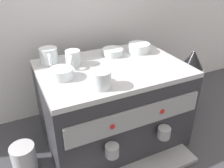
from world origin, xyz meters
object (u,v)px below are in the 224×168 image
espresso_machine (112,104)px  ceramic_cup_2 (49,56)px  ceramic_bowl_0 (62,74)px  coffee_grinder (189,81)px  ceramic_cup_0 (73,58)px  ceramic_cup_1 (100,79)px  ceramic_bowl_2 (139,48)px  milk_pitcher (24,158)px  ceramic_bowl_1 (113,52)px

espresso_machine → ceramic_cup_2: bearing=148.0°
ceramic_bowl_0 → coffee_grinder: ceramic_bowl_0 is taller
ceramic_cup_0 → ceramic_cup_1: ceramic_cup_0 is taller
ceramic_cup_1 → ceramic_bowl_0: size_ratio=1.24×
ceramic_bowl_2 → ceramic_cup_0: bearing=-177.2°
ceramic_bowl_2 → milk_pitcher: size_ratio=0.87×
ceramic_cup_2 → ceramic_bowl_2: 0.45m
ceramic_bowl_0 → ceramic_bowl_2: (0.44, 0.12, 0.00)m
ceramic_cup_0 → ceramic_bowl_0: ceramic_cup_0 is taller
espresso_machine → milk_pitcher: size_ratio=5.12×
ceramic_bowl_1 → coffee_grinder: size_ratio=0.28×
milk_pitcher → ceramic_bowl_0: bearing=4.8°
ceramic_cup_2 → ceramic_bowl_1: 0.31m
ceramic_bowl_0 → milk_pitcher: bearing=-175.2°
coffee_grinder → milk_pitcher: coffee_grinder is taller
ceramic_bowl_0 → milk_pitcher: 0.42m
ceramic_cup_2 → ceramic_bowl_2: size_ratio=1.09×
ceramic_bowl_0 → coffee_grinder: bearing=5.0°
ceramic_cup_1 → coffee_grinder: (0.66, 0.20, -0.26)m
ceramic_bowl_0 → ceramic_cup_2: bearing=94.5°
ceramic_bowl_0 → ceramic_cup_0: bearing=51.8°
ceramic_cup_1 → ceramic_bowl_1: size_ratio=1.14×
ceramic_cup_1 → milk_pitcher: 0.51m
espresso_machine → ceramic_cup_2: (-0.25, 0.15, 0.24)m
ceramic_bowl_1 → coffee_grinder: ceramic_bowl_1 is taller
ceramic_bowl_2 → coffee_grinder: ceramic_bowl_2 is taller
ceramic_cup_1 → milk_pitcher: bearing=160.1°
ceramic_bowl_1 → coffee_grinder: 0.54m
ceramic_bowl_1 → ceramic_bowl_2: (0.14, -0.02, 0.01)m
espresso_machine → ceramic_cup_0: ceramic_cup_0 is taller
ceramic_cup_2 → ceramic_bowl_0: (0.01, -0.17, -0.02)m
ceramic_cup_0 → ceramic_cup_2: ceramic_cup_2 is taller
ceramic_cup_1 → ceramic_bowl_0: 0.18m
ceramic_cup_2 → ceramic_bowl_2: (0.45, -0.05, -0.02)m
ceramic_bowl_0 → ceramic_bowl_2: size_ratio=0.87×
ceramic_cup_2 → milk_pitcher: size_ratio=0.95×
ceramic_bowl_0 → coffee_grinder: size_ratio=0.25×
espresso_machine → ceramic_bowl_0: size_ratio=6.79×
ceramic_cup_0 → ceramic_cup_1: (0.03, -0.24, -0.00)m
ceramic_cup_0 → coffee_grinder: size_ratio=0.27×
espresso_machine → milk_pitcher: 0.47m
espresso_machine → coffee_grinder: 0.54m
ceramic_cup_1 → ceramic_bowl_2: 0.41m
ceramic_cup_0 → milk_pitcher: 0.49m
ceramic_bowl_1 → milk_pitcher: size_ratio=0.82×
espresso_machine → ceramic_cup_1: ceramic_cup_1 is taller
ceramic_cup_0 → milk_pitcher: (-0.29, -0.12, -0.37)m
ceramic_cup_0 → coffee_grinder: 0.74m
ceramic_cup_1 → ceramic_cup_2: ceramic_cup_2 is taller
espresso_machine → coffee_grinder: espresso_machine is taller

